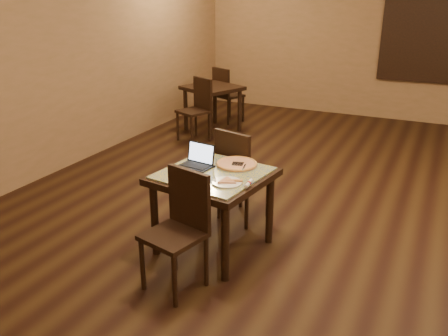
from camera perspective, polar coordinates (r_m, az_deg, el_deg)
The scene contains 16 objects.
ground at distance 4.75m, azimuth 15.68°, elevation -8.91°, with size 10.00×10.00×0.00m, color black.
wall_back at distance 9.17m, azimuth 22.69°, elevation 14.36°, with size 8.00×0.02×3.00m, color #946B4B.
wall_left at distance 6.20m, azimuth -22.71°, elevation 11.94°, with size 0.02×10.00×3.00m, color #946B4B.
tiled_table at distance 4.24m, azimuth -1.30°, elevation -1.80°, with size 1.04×1.04×0.76m.
chair_main_near at distance 3.79m, azimuth -5.24°, elevation -6.63°, with size 0.51×0.51×0.97m.
chair_main_far at distance 4.81m, azimuth 1.79°, elevation -0.33°, with size 0.52×0.52×0.99m.
laptop at distance 4.35m, azimuth -3.09°, elevation 0.97°, with size 0.32×0.27×0.20m.
plate at distance 3.96m, azimuth 0.36°, elevation -1.76°, with size 0.25×0.25×0.01m, color white.
pizza_slice at distance 3.96m, azimuth 0.36°, elevation -1.56°, with size 0.18×0.18×0.02m, color beige, non-canonical shape.
pizza_pan at distance 4.36m, azimuth 1.52°, elevation 0.33°, with size 0.38×0.38×0.01m, color silver.
pizza_whole at distance 4.35m, azimuth 1.53°, elevation 0.52°, with size 0.38×0.38×0.03m.
spatula at distance 4.32m, azimuth 1.66°, elevation 0.49°, with size 0.10×0.25×0.01m, color silver.
napkin_roll at distance 3.93m, azimuth 2.99°, elevation -1.87°, with size 0.05×0.15×0.04m.
other_table_b at distance 8.03m, azimuth -1.41°, elevation 8.91°, with size 1.07×1.07×0.76m.
other_table_b_chair_near at distance 7.53m, azimuth -3.18°, elevation 7.48°, with size 0.56×0.56×0.98m.
other_table_b_chair_far at distance 8.57m, azimuth 0.17°, elevation 9.16°, with size 0.56×0.56×0.98m.
Camera 1 is at (0.56, -4.12, 2.30)m, focal length 38.00 mm.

